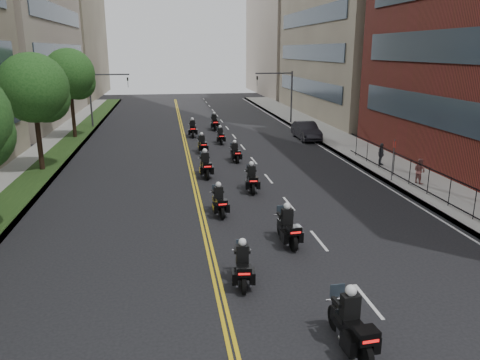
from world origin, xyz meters
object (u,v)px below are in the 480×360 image
object	(u,v)px
motorcycle_6	(205,166)
parked_sedan	(306,131)
motorcycle_1	(351,325)
motorcycle_11	(214,123)
pedestrian_b	(419,171)
motorcycle_4	(219,202)
motorcycle_2	(243,266)
motorcycle_10	(193,129)
motorcycle_7	(235,153)
motorcycle_8	(202,145)
pedestrian_c	(381,154)
motorcycle_3	(288,228)
motorcycle_9	(220,136)
motorcycle_5	(252,180)

from	to	relation	value
motorcycle_6	parked_sedan	distance (m)	15.24
motorcycle_1	motorcycle_11	bearing A→B (deg)	85.19
motorcycle_1	pedestrian_b	distance (m)	17.57
pedestrian_b	motorcycle_4	bearing A→B (deg)	88.34
motorcycle_4	motorcycle_11	world-z (taller)	motorcycle_11
motorcycle_2	motorcycle_10	size ratio (longest dim) A/B	0.91
motorcycle_7	motorcycle_10	xyz separation A→B (m)	(-2.43, 10.47, 0.09)
parked_sedan	motorcycle_8	bearing A→B (deg)	-155.97
motorcycle_1	pedestrian_c	xyz separation A→B (m)	(9.78, 19.05, 0.18)
motorcycle_7	motorcycle_6	bearing A→B (deg)	-126.94
motorcycle_3	motorcycle_6	xyz separation A→B (m)	(-2.45, 11.20, 0.02)
motorcycle_8	motorcycle_10	distance (m)	7.14
motorcycle_10	motorcycle_8	bearing A→B (deg)	-86.25
motorcycle_1	motorcycle_6	xyz separation A→B (m)	(-2.32, 18.38, -0.01)
motorcycle_7	pedestrian_b	distance (m)	12.60
motorcycle_6	pedestrian_c	size ratio (longest dim) A/B	1.61
motorcycle_6	motorcycle_7	bearing A→B (deg)	54.59
motorcycle_11	parked_sedan	world-z (taller)	motorcycle_11
motorcycle_1	motorcycle_4	bearing A→B (deg)	96.78
parked_sedan	pedestrian_c	world-z (taller)	pedestrian_c
motorcycle_10	parked_sedan	xyz separation A→B (m)	(10.01, -2.90, 0.07)
motorcycle_3	motorcycle_4	xyz separation A→B (m)	(-2.39, 4.02, -0.05)
pedestrian_b	parked_sedan	bearing A→B (deg)	-7.97
motorcycle_11	pedestrian_c	bearing A→B (deg)	-61.79
motorcycle_8	motorcycle_9	distance (m)	3.93
motorcycle_4	motorcycle_6	world-z (taller)	motorcycle_6
motorcycle_2	motorcycle_10	bearing A→B (deg)	95.99
motorcycle_7	motorcycle_10	world-z (taller)	motorcycle_10
motorcycle_4	pedestrian_b	distance (m)	12.70
motorcycle_7	motorcycle_9	world-z (taller)	motorcycle_9
motorcycle_1	motorcycle_8	xyz separation A→B (m)	(-1.97, 25.60, -0.09)
motorcycle_5	motorcycle_2	bearing A→B (deg)	-97.76
motorcycle_3	motorcycle_8	size ratio (longest dim) A/B	1.09
motorcycle_11	motorcycle_10	bearing A→B (deg)	-125.38
motorcycle_9	pedestrian_b	bearing A→B (deg)	-55.95
motorcycle_4	pedestrian_c	world-z (taller)	pedestrian_c
motorcycle_7	motorcycle_9	size ratio (longest dim) A/B	0.99
motorcycle_1	motorcycle_4	size ratio (longest dim) A/B	1.13
motorcycle_3	motorcycle_10	xyz separation A→B (m)	(-2.41, 25.55, 0.01)
motorcycle_2	motorcycle_5	distance (m)	10.96
motorcycle_5	motorcycle_9	xyz separation A→B (m)	(-0.13, 14.27, -0.06)
motorcycle_11	motorcycle_6	bearing A→B (deg)	-98.88
motorcycle_5	motorcycle_6	size ratio (longest dim) A/B	0.96
pedestrian_b	motorcycle_11	bearing A→B (deg)	8.02
pedestrian_c	motorcycle_3	bearing A→B (deg)	145.87
motorcycle_2	parked_sedan	xyz separation A→B (m)	(9.99, 25.75, 0.14)
motorcycle_3	parked_sedan	distance (m)	23.90
motorcycle_3	motorcycle_11	xyz separation A→B (m)	(-0.02, 29.07, 0.03)
motorcycle_1	motorcycle_4	distance (m)	11.43
motorcycle_6	motorcycle_7	xyz separation A→B (m)	(2.47, 3.88, -0.10)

